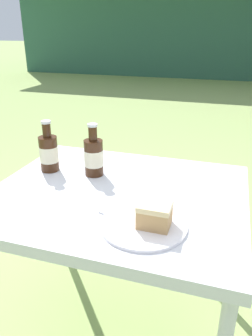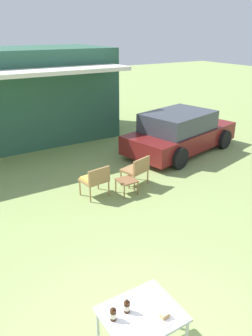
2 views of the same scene
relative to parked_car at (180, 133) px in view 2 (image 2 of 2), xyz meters
name	(u,v)px [view 2 (image 2 of 2)]	position (x,y,z in m)	size (l,w,h in m)	color
parked_car	(180,133)	(0.00, 0.00, 0.00)	(4.30, 2.62, 1.33)	maroon
wicker_chair_cushioned	(95,179)	(-3.80, -1.40, -0.17)	(0.65, 0.58, 0.78)	#9E7547
wicker_chair_plain	(137,169)	(-2.63, -1.42, -0.17)	(0.70, 0.65, 0.78)	#9E7547
garden_side_table	(127,182)	(-3.08, -1.67, -0.32)	(0.44, 0.45, 0.37)	brown
patio_table	(142,317)	(-5.24, -5.46, -0.01)	(0.90, 0.76, 0.69)	silver
cake_on_plate	(163,317)	(-5.08, -5.65, 0.08)	(0.26, 0.26, 0.08)	white
cola_bottle_near	(127,306)	(-5.38, -5.35, 0.13)	(0.08, 0.08, 0.21)	#381E0F
cola_bottle_far	(113,314)	(-5.57, -5.36, 0.13)	(0.08, 0.08, 0.21)	#381E0F
fork	(158,321)	(-5.15, -5.65, 0.06)	(0.19, 0.07, 0.01)	silver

